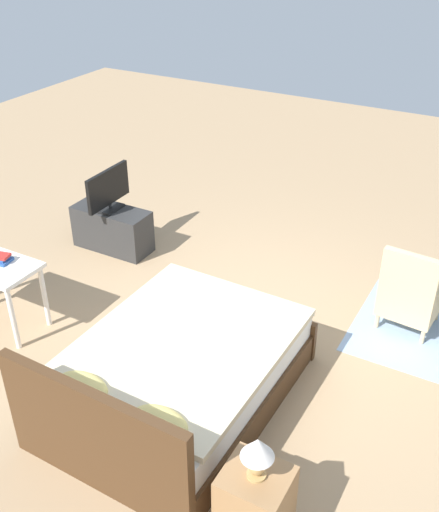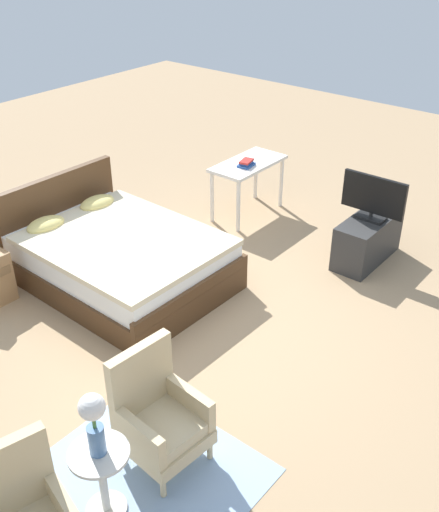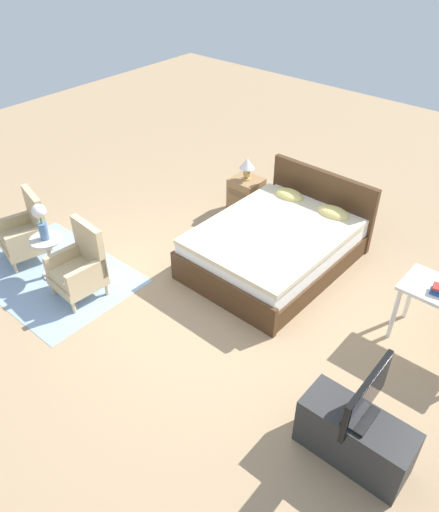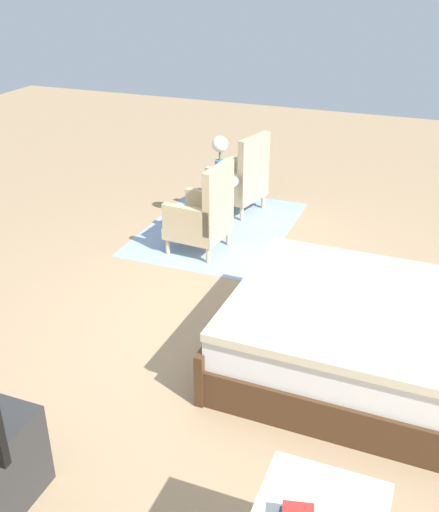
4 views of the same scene
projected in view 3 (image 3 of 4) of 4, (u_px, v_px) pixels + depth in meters
ground_plane at (221, 305)px, 5.94m from camera, size 16.00×16.00×0.00m
floor_rug at (54, 275)px, 6.40m from camera, size 2.10×1.50×0.01m
bed at (277, 244)px, 6.44m from camera, size 1.65×2.21×0.96m
armchair_by_window_left at (27, 233)px, 6.50m from camera, size 0.66×0.66×0.92m
armchair_by_window_right at (80, 267)px, 5.91m from camera, size 0.58×0.58×0.92m
side_table at (49, 252)px, 6.20m from camera, size 0.40×0.40×0.57m
flower_vase at (40, 218)px, 5.90m from camera, size 0.17×0.17×0.48m
nightstand at (246, 196)px, 7.50m from camera, size 0.44×0.41×0.55m
table_lamp at (247, 166)px, 7.21m from camera, size 0.22×0.22×0.33m
tv_stand at (355, 437)px, 4.22m from camera, size 0.96×0.40×0.53m
tv_flatscreen at (366, 398)px, 3.91m from camera, size 0.20×0.73×0.50m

